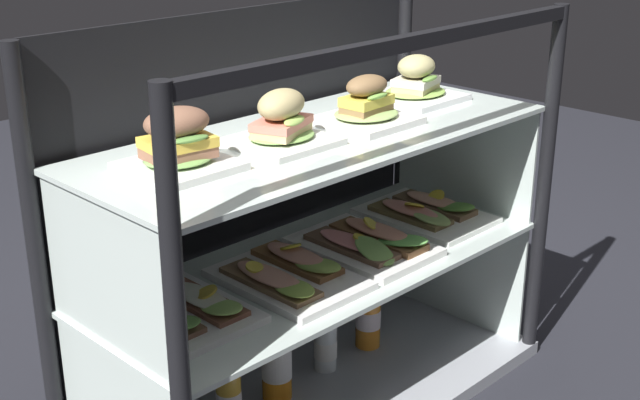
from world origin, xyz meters
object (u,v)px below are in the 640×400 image
open_sandwich_tray_left_of_center (288,274)px  open_sandwich_tray_far_right (180,310)px  plated_roll_sandwich_far_left (178,145)px  juice_bottle_front_left_end (277,359)px  juice_bottle_front_second (368,316)px  open_sandwich_tray_center (367,243)px  plated_roll_sandwich_mid_left (367,107)px  plated_roll_sandwich_near_left_corner (282,124)px  juice_bottle_back_left (325,340)px  plated_roll_sandwich_near_right_corner (416,84)px  open_sandwich_tray_far_left (426,212)px  juice_bottle_back_center (229,391)px

open_sandwich_tray_left_of_center → open_sandwich_tray_far_right: bearing=171.8°
plated_roll_sandwich_far_left → open_sandwich_tray_far_right: size_ratio=0.60×
open_sandwich_tray_left_of_center → juice_bottle_front_left_end: 0.27m
juice_bottle_front_second → juice_bottle_front_left_end: bearing=-178.6°
open_sandwich_tray_center → plated_roll_sandwich_mid_left: bearing=68.6°
plated_roll_sandwich_near_left_corner → open_sandwich_tray_left_of_center: (-0.01, -0.02, -0.33)m
plated_roll_sandwich_far_left → juice_bottle_back_left: plated_roll_sandwich_far_left is taller
plated_roll_sandwich_mid_left → juice_bottle_front_second: size_ratio=0.90×
open_sandwich_tray_left_of_center → open_sandwich_tray_center: bearing=-2.5°
open_sandwich_tray_center → juice_bottle_front_left_end: (-0.21, 0.09, -0.26)m
plated_roll_sandwich_far_left → juice_bottle_front_left_end: 0.65m
plated_roll_sandwich_near_right_corner → open_sandwich_tray_center: size_ratio=0.62×
plated_roll_sandwich_far_left → plated_roll_sandwich_near_left_corner: (0.25, -0.02, -0.00)m
plated_roll_sandwich_near_right_corner → open_sandwich_tray_far_left: size_ratio=0.62×
juice_bottle_back_left → plated_roll_sandwich_mid_left: bearing=-60.7°
open_sandwich_tray_far_left → juice_bottle_back_left: 0.42m
plated_roll_sandwich_mid_left → open_sandwich_tray_far_left: plated_roll_sandwich_mid_left is taller
open_sandwich_tray_far_right → juice_bottle_back_center: open_sandwich_tray_far_right is taller
open_sandwich_tray_far_right → juice_bottle_back_left: open_sandwich_tray_far_right is taller
juice_bottle_back_center → plated_roll_sandwich_far_left: bearing=-164.9°
plated_roll_sandwich_near_right_corner → open_sandwich_tray_left_of_center: size_ratio=0.62×
open_sandwich_tray_far_right → juice_bottle_back_left: (0.47, 0.05, -0.28)m
juice_bottle_front_left_end → juice_bottle_front_second: juice_bottle_front_left_end is taller
plated_roll_sandwich_far_left → open_sandwich_tray_center: plated_roll_sandwich_far_left is taller
open_sandwich_tray_far_left → juice_bottle_front_left_end: 0.54m
plated_roll_sandwich_near_right_corner → juice_bottle_front_second: 0.61m
plated_roll_sandwich_far_left → juice_bottle_back_center: bearing=15.1°
plated_roll_sandwich_far_left → open_sandwich_tray_left_of_center: size_ratio=0.60×
juice_bottle_back_left → open_sandwich_tray_center: bearing=-68.4°
open_sandwich_tray_far_right → juice_bottle_front_left_end: bearing=8.2°
open_sandwich_tray_left_of_center → juice_bottle_front_left_end: (0.03, 0.08, -0.26)m
open_sandwich_tray_far_right → juice_bottle_back_left: bearing=6.1°
plated_roll_sandwich_near_right_corner → open_sandwich_tray_far_right: (-0.76, -0.03, -0.33)m
plated_roll_sandwich_near_left_corner → open_sandwich_tray_left_of_center: size_ratio=0.60×
plated_roll_sandwich_far_left → open_sandwich_tray_far_left: (0.74, -0.02, -0.33)m
open_sandwich_tray_center → juice_bottle_front_left_end: open_sandwich_tray_center is taller
plated_roll_sandwich_near_right_corner → plated_roll_sandwich_mid_left: bearing=-166.6°
open_sandwich_tray_center → juice_bottle_back_center: (-0.36, 0.08, -0.27)m
juice_bottle_back_center → juice_bottle_front_second: size_ratio=1.11×
plated_roll_sandwich_mid_left → plated_roll_sandwich_far_left: bearing=176.1°
plated_roll_sandwich_far_left → juice_bottle_back_center: 0.62m
open_sandwich_tray_far_left → open_sandwich_tray_far_right: bearing=178.7°
open_sandwich_tray_left_of_center → juice_bottle_back_center: size_ratio=1.35×
plated_roll_sandwich_far_left → juice_bottle_front_left_end: (0.27, 0.04, -0.59)m
plated_roll_sandwich_near_right_corner → juice_bottle_back_left: plated_roll_sandwich_near_right_corner is taller
plated_roll_sandwich_near_left_corner → plated_roll_sandwich_mid_left: 0.24m
juice_bottle_back_left → juice_bottle_front_second: size_ratio=0.97×
open_sandwich_tray_far_right → open_sandwich_tray_left_of_center: open_sandwich_tray_left_of_center is taller
juice_bottle_back_left → open_sandwich_tray_left_of_center: bearing=-156.8°
plated_roll_sandwich_near_right_corner → juice_bottle_back_center: size_ratio=0.84×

